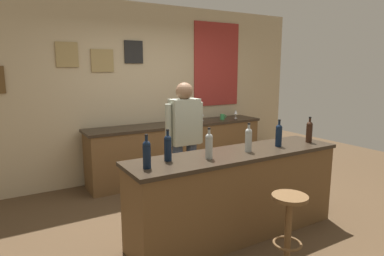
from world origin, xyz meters
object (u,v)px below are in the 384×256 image
(wine_bottle_d, at_px, (248,139))
(wine_bottle_e, at_px, (279,134))
(bartender, at_px, (185,138))
(wine_glass_b, at_px, (202,114))
(coffee_mug, at_px, (223,117))
(wine_bottle_a, at_px, (147,153))
(wine_bottle_c, at_px, (209,145))
(wine_glass_c, at_px, (236,112))
(bar_stool, at_px, (289,219))
(wine_glass_a, at_px, (197,115))
(wine_bottle_f, at_px, (309,131))
(wine_bottle_b, at_px, (168,147))

(wine_bottle_d, relative_size, wine_bottle_e, 1.00)
(bartender, xyz_separation_m, wine_glass_b, (1.05, 1.25, 0.07))
(wine_glass_b, distance_m, coffee_mug, 0.39)
(coffee_mug, bearing_deg, wine_glass_b, 167.45)
(wine_bottle_a, xyz_separation_m, coffee_mug, (2.30, 2.05, -0.11))
(wine_bottle_c, relative_size, wine_glass_c, 1.97)
(wine_bottle_c, bearing_deg, wine_bottle_e, 1.80)
(wine_bottle_d, height_order, wine_glass_b, wine_bottle_d)
(bar_stool, distance_m, wine_glass_a, 2.92)
(wine_bottle_d, distance_m, wine_bottle_e, 0.45)
(bar_stool, xyz_separation_m, wine_bottle_f, (1.00, 0.66, 0.60))
(bartender, distance_m, wine_bottle_c, 0.93)
(bartender, distance_m, wine_bottle_d, 0.93)
(bar_stool, height_order, wine_bottle_d, wine_bottle_d)
(coffee_mug, bearing_deg, wine_bottle_f, -96.52)
(bar_stool, xyz_separation_m, wine_glass_b, (0.86, 2.81, 0.55))
(wine_glass_b, bearing_deg, wine_bottle_d, -109.86)
(bartender, xyz_separation_m, wine_bottle_a, (-0.88, -0.89, 0.12))
(wine_bottle_a, distance_m, wine_glass_b, 2.88)
(wine_bottle_a, distance_m, coffee_mug, 3.08)
(wine_glass_c, bearing_deg, wine_bottle_f, -104.17)
(bar_stool, height_order, coffee_mug, coffee_mug)
(wine_bottle_f, distance_m, coffee_mug, 2.08)
(wine_bottle_d, bearing_deg, wine_bottle_b, 172.88)
(wine_bottle_c, height_order, wine_glass_a, wine_bottle_c)
(wine_bottle_f, xyz_separation_m, wine_glass_a, (-0.26, 2.11, -0.05))
(wine_bottle_a, distance_m, wine_bottle_f, 2.07)
(wine_bottle_f, bearing_deg, wine_bottle_e, 175.57)
(wine_bottle_f, bearing_deg, wine_glass_b, 93.72)
(wine_glass_a, bearing_deg, bartender, -127.48)
(wine_bottle_f, distance_m, wine_glass_a, 2.13)
(bartender, distance_m, wine_bottle_e, 1.14)
(wine_bottle_a, bearing_deg, bartender, 45.22)
(wine_bottle_a, xyz_separation_m, wine_bottle_f, (2.07, -0.02, 0.00))
(wine_bottle_c, bearing_deg, coffee_mug, 51.24)
(wine_bottle_b, bearing_deg, wine_bottle_f, -4.33)
(wine_bottle_a, xyz_separation_m, wine_glass_c, (2.58, 2.04, -0.05))
(wine_bottle_d, bearing_deg, coffee_mug, 60.74)
(bar_stool, bearing_deg, bartender, 96.95)
(bar_stool, relative_size, coffee_mug, 5.44)
(bar_stool, bearing_deg, wine_bottle_c, 122.61)
(wine_bottle_c, height_order, wine_bottle_d, same)
(wine_glass_a, bearing_deg, wine_glass_c, -4.11)
(wine_glass_a, distance_m, wine_glass_c, 0.78)
(wine_bottle_b, bearing_deg, wine_glass_b, 50.53)
(coffee_mug, bearing_deg, wine_glass_a, 174.72)
(wine_bottle_e, xyz_separation_m, coffee_mug, (0.70, 2.03, -0.11))
(bartender, bearing_deg, wine_bottle_b, -128.67)
(bar_stool, distance_m, wine_bottle_b, 1.28)
(wine_glass_a, xyz_separation_m, wine_glass_c, (0.78, -0.06, 0.00))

